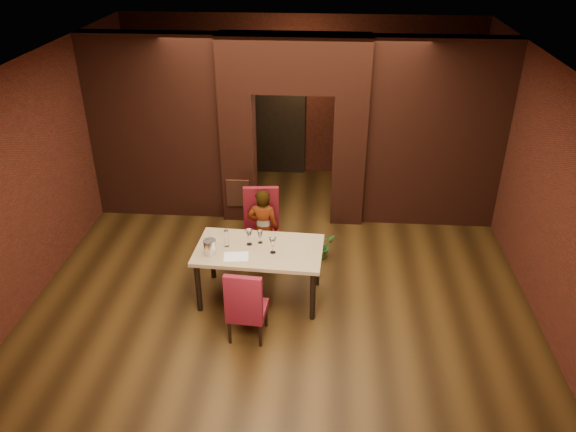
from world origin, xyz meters
name	(u,v)px	position (x,y,z in m)	size (l,w,h in m)	color
floor	(284,278)	(0.00, 0.00, 0.00)	(8.00, 8.00, 0.00)	#402910
ceiling	(283,65)	(0.00, 0.00, 3.20)	(7.00, 8.00, 0.04)	silver
wall_back	(300,97)	(0.00, 4.00, 1.60)	(7.00, 0.04, 3.20)	maroon
wall_front	(240,407)	(0.00, -4.00, 1.60)	(7.00, 0.04, 3.20)	maroon
wall_left	(38,174)	(-3.50, 0.00, 1.60)	(0.04, 8.00, 3.20)	maroon
wall_right	(545,190)	(3.50, 0.00, 1.60)	(0.04, 8.00, 3.20)	maroon
pillar_left	(239,155)	(-0.95, 2.00, 1.15)	(0.55, 0.55, 2.30)	maroon
pillar_right	(349,158)	(0.95, 2.00, 1.15)	(0.55, 0.55, 2.30)	maroon
lintel	(294,63)	(0.00, 2.00, 2.75)	(2.45, 0.55, 0.90)	maroon
wing_wall_left	(156,128)	(-2.36, 2.00, 1.60)	(2.27, 0.35, 3.20)	maroon
wing_wall_right	(435,135)	(2.36, 2.00, 1.60)	(2.27, 0.35, 3.20)	maroon
vent_panel	(238,193)	(-0.95, 1.71, 0.55)	(0.40, 0.03, 0.50)	brown
rear_door	(280,124)	(-0.40, 3.94, 1.05)	(0.90, 0.08, 2.10)	black
rear_door_frame	(280,125)	(-0.40, 3.90, 1.05)	(1.02, 0.04, 2.22)	black
dining_table	(260,273)	(-0.30, -0.50, 0.41)	(1.73, 0.98, 0.81)	tan
chair_far	(261,229)	(-0.39, 0.41, 0.60)	(0.54, 0.54, 1.19)	maroon
chair_near	(247,302)	(-0.36, -1.32, 0.52)	(0.47, 0.47, 1.04)	maroon
person_seated	(263,229)	(-0.35, 0.32, 0.65)	(0.47, 0.31, 1.30)	silver
wine_glass_a	(249,237)	(-0.45, -0.40, 0.93)	(0.09, 0.09, 0.23)	white
wine_glass_b	(260,237)	(-0.30, -0.34, 0.91)	(0.08, 0.08, 0.19)	white
wine_glass_c	(273,245)	(-0.10, -0.59, 0.93)	(0.09, 0.09, 0.23)	white
tasting_sheet	(236,257)	(-0.58, -0.73, 0.82)	(0.33, 0.24, 0.00)	white
wine_bucket	(210,247)	(-0.94, -0.67, 0.92)	(0.17, 0.17, 0.21)	silver
water_bottle	(226,238)	(-0.75, -0.47, 0.94)	(0.06, 0.06, 0.26)	white
potted_plant	(322,246)	(0.55, 0.63, 0.21)	(0.38, 0.33, 0.42)	#2C6A26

